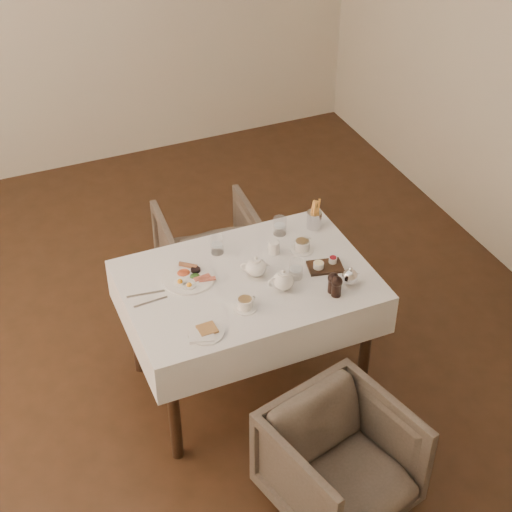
{
  "coord_description": "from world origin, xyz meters",
  "views": [
    {
      "loc": [
        -0.99,
        -3.23,
        3.29
      ],
      "look_at": [
        0.3,
        -0.23,
        0.82
      ],
      "focal_mm": 55.0,
      "sensor_mm": 36.0,
      "label": 1
    }
  ],
  "objects": [
    {
      "name": "teacup_far",
      "position": [
        0.58,
        -0.2,
        0.78
      ],
      "size": [
        0.13,
        0.13,
        0.06
      ],
      "rotation": [
        0.0,
        0.0,
        0.36
      ],
      "color": "white",
      "rests_on": "table"
    },
    {
      "name": "glass_right",
      "position": [
        0.53,
        -0.01,
        0.81
      ],
      "size": [
        0.09,
        0.09,
        0.1
      ],
      "primitive_type": "cylinder",
      "rotation": [
        0.0,
        0.0,
        0.28
      ],
      "color": "silver",
      "rests_on": "table"
    },
    {
      "name": "teapot_front",
      "position": [
        0.35,
        -0.46,
        0.82
      ],
      "size": [
        0.15,
        0.12,
        0.12
      ],
      "primitive_type": null,
      "rotation": [
        0.0,
        0.0,
        -0.02
      ],
      "color": "white",
      "rests_on": "table"
    },
    {
      "name": "pepper_mill_right",
      "position": [
        0.57,
        -0.58,
        0.81
      ],
      "size": [
        0.07,
        0.07,
        0.12
      ],
      "primitive_type": null,
      "rotation": [
        0.0,
        0.0,
        0.19
      ],
      "color": "black",
      "rests_on": "table"
    },
    {
      "name": "breakfast_plate",
      "position": [
        -0.07,
        -0.19,
        0.76
      ],
      "size": [
        0.27,
        0.27,
        0.03
      ],
      "rotation": [
        0.0,
        0.0,
        0.43
      ],
      "color": "white",
      "rests_on": "table"
    },
    {
      "name": "pepper_mill_left",
      "position": [
        0.57,
        -0.61,
        0.81
      ],
      "size": [
        0.07,
        0.07,
        0.12
      ],
      "primitive_type": null,
      "rotation": [
        0.0,
        0.0,
        0.28
      ],
      "color": "black",
      "rests_on": "table"
    },
    {
      "name": "teacup_near",
      "position": [
        0.11,
        -0.52,
        0.78
      ],
      "size": [
        0.12,
        0.12,
        0.06
      ],
      "rotation": [
        0.0,
        0.0,
        0.26
      ],
      "color": "white",
      "rests_on": "table"
    },
    {
      "name": "creamer",
      "position": [
        0.43,
        -0.17,
        0.79
      ],
      "size": [
        0.08,
        0.08,
        0.07
      ],
      "primitive_type": "cylinder",
      "rotation": [
        0.0,
        0.0,
        0.23
      ],
      "color": "white",
      "rests_on": "table"
    },
    {
      "name": "table",
      "position": [
        0.21,
        -0.31,
        0.64
      ],
      "size": [
        1.28,
        0.88,
        0.75
      ],
      "color": "black",
      "rests_on": "ground"
    },
    {
      "name": "cutlery_fork",
      "position": [
        -0.3,
        -0.23,
        0.76
      ],
      "size": [
        0.19,
        0.04,
        0.0
      ],
      "primitive_type": "cube",
      "rotation": [
        0.0,
        0.0,
        1.44
      ],
      "color": "silver",
      "rests_on": "table"
    },
    {
      "name": "cutlery_knife",
      "position": [
        -0.3,
        -0.3,
        0.76
      ],
      "size": [
        0.18,
        0.02,
        0.0
      ],
      "primitive_type": "cube",
      "rotation": [
        0.0,
        0.0,
        1.63
      ],
      "color": "silver",
      "rests_on": "table"
    },
    {
      "name": "teapot_centre",
      "position": [
        0.27,
        -0.3,
        0.82
      ],
      "size": [
        0.18,
        0.17,
        0.12
      ],
      "primitive_type": null,
      "rotation": [
        0.0,
        0.0,
        -0.38
      ],
      "color": "white",
      "rests_on": "table"
    },
    {
      "name": "armchair_near",
      "position": [
        0.31,
        -1.22,
        0.29
      ],
      "size": [
        0.74,
        0.75,
        0.57
      ],
      "primitive_type": "imported",
      "rotation": [
        0.0,
        0.0,
        0.24
      ],
      "color": "#494036",
      "rests_on": "ground"
    },
    {
      "name": "side_plate",
      "position": [
        -0.13,
        -0.62,
        0.76
      ],
      "size": [
        0.19,
        0.17,
        0.02
      ],
      "rotation": [
        0.0,
        0.0,
        -0.17
      ],
      "color": "white",
      "rests_on": "table"
    },
    {
      "name": "silver_pot",
      "position": [
        0.68,
        -0.56,
        0.81
      ],
      "size": [
        0.13,
        0.12,
        0.11
      ],
      "primitive_type": null,
      "rotation": [
        0.0,
        0.0,
        0.43
      ],
      "color": "white",
      "rests_on": "table"
    },
    {
      "name": "armchair_far",
      "position": [
        0.33,
        0.61,
        0.28
      ],
      "size": [
        0.64,
        0.65,
        0.56
      ],
      "primitive_type": "imported",
      "rotation": [
        0.0,
        0.0,
        3.08
      ],
      "color": "#494036",
      "rests_on": "ground"
    },
    {
      "name": "condiment_board",
      "position": [
        0.62,
        -0.39,
        0.77
      ],
      "size": [
        0.2,
        0.16,
        0.05
      ],
      "rotation": [
        0.0,
        0.0,
        -0.22
      ],
      "color": "black",
      "rests_on": "table"
    },
    {
      "name": "glass_mid",
      "position": [
        0.45,
        -0.4,
        0.81
      ],
      "size": [
        0.09,
        0.09,
        0.1
      ],
      "primitive_type": "cylinder",
      "rotation": [
        0.0,
        0.0,
        0.18
      ],
      "color": "silver",
      "rests_on": "table"
    },
    {
      "name": "glass_left",
      "position": [
        0.15,
        -0.04,
        0.8
      ],
      "size": [
        0.09,
        0.09,
        0.1
      ],
      "primitive_type": "cylinder",
      "rotation": [
        0.0,
        0.0,
        -0.28
      ],
      "color": "silver",
      "rests_on": "table"
    },
    {
      "name": "fries_cup",
      "position": [
        0.74,
        -0.03,
        0.83
      ],
      "size": [
        0.08,
        0.08,
        0.18
      ],
      "rotation": [
        0.0,
        0.0,
        0.09
      ],
      "color": "silver",
      "rests_on": "table"
    }
  ]
}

